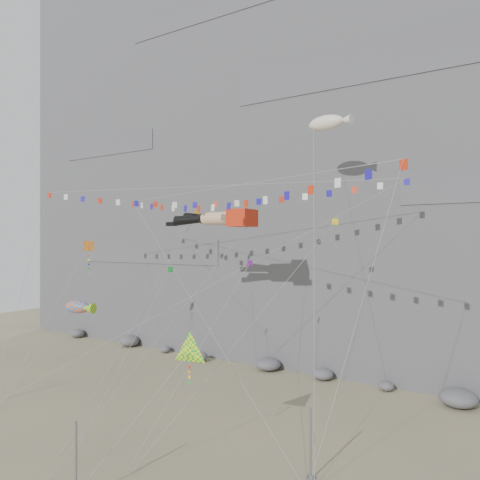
{
  "coord_description": "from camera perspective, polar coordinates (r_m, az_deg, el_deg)",
  "views": [
    {
      "loc": [
        23.51,
        -24.89,
        13.33
      ],
      "look_at": [
        1.7,
        9.0,
        13.39
      ],
      "focal_mm": 35.0,
      "sensor_mm": 36.0,
      "label": 1
    }
  ],
  "objects": [
    {
      "name": "ground",
      "position": [
        36.75,
        -10.61,
        -21.35
      ],
      "size": [
        120.0,
        120.0,
        0.0
      ],
      "primitive_type": "plane",
      "color": "gray",
      "rests_on": "ground"
    },
    {
      "name": "cliff",
      "position": [
        62.66,
        10.31,
        10.65
      ],
      "size": [
        80.0,
        28.0,
        50.0
      ],
      "primitive_type": "cube",
      "color": "slate",
      "rests_on": "ground"
    },
    {
      "name": "talus_boulders",
      "position": [
        49.7,
        3.46,
        -14.92
      ],
      "size": [
        60.0,
        3.0,
        1.2
      ],
      "primitive_type": null,
      "color": "slate",
      "rests_on": "ground"
    },
    {
      "name": "anchor_pole_center",
      "position": [
        27.53,
        -19.36,
        -24.17
      ],
      "size": [
        0.12,
        0.12,
        4.18
      ],
      "primitive_type": "cylinder",
      "color": "gray",
      "rests_on": "ground"
    },
    {
      "name": "anchor_pole_right",
      "position": [
        28.71,
        8.59,
        -23.33
      ],
      "size": [
        0.12,
        0.12,
        4.0
      ],
      "primitive_type": "cylinder",
      "color": "gray",
      "rests_on": "ground"
    },
    {
      "name": "legs_kite",
      "position": [
        39.72,
        -2.57,
        2.61
      ],
      "size": [
        8.15,
        18.18,
        22.75
      ],
      "rotation": [
        0.0,
        0.0,
        0.08
      ],
      "color": "red",
      "rests_on": "ground"
    },
    {
      "name": "flag_banner_upper",
      "position": [
        42.57,
        -4.3,
        6.54
      ],
      "size": [
        33.28,
        17.72,
        25.31
      ],
      "color": "red",
      "rests_on": "ground"
    },
    {
      "name": "flag_banner_lower",
      "position": [
        36.32,
        -2.37,
        6.34
      ],
      "size": [
        30.08,
        12.46,
        21.4
      ],
      "color": "red",
      "rests_on": "ground"
    },
    {
      "name": "harlequin_kite",
      "position": [
        44.88,
        -18.0,
        -0.75
      ],
      "size": [
        4.08,
        7.43,
        14.58
      ],
      "color": "red",
      "rests_on": "ground"
    },
    {
      "name": "fish_windsock",
      "position": [
        44.09,
        -19.22,
        -7.73
      ],
      "size": [
        3.81,
        7.22,
        9.81
      ],
      "color": "#FF590D",
      "rests_on": "ground"
    },
    {
      "name": "delta_kite",
      "position": [
        28.31,
        -6.24,
        -13.44
      ],
      "size": [
        4.58,
        5.64,
        9.13
      ],
      "color": "#FBEE0C",
      "rests_on": "ground"
    },
    {
      "name": "blimp_windsock",
      "position": [
        40.91,
        10.45,
        13.79
      ],
      "size": [
        7.05,
        14.36,
        27.18
      ],
      "color": "#F3E7C8",
      "rests_on": "ground"
    },
    {
      "name": "small_kite_a",
      "position": [
        43.1,
        -5.61,
        2.7
      ],
      "size": [
        2.22,
        16.38,
        22.37
      ],
      "color": "orange",
      "rests_on": "ground"
    },
    {
      "name": "small_kite_b",
      "position": [
        35.75,
        0.94,
        -3.29
      ],
      "size": [
        2.18,
        11.36,
        15.88
      ],
      "color": "purple",
      "rests_on": "ground"
    },
    {
      "name": "small_kite_c",
      "position": [
        37.5,
        -8.71,
        -4.02
      ],
      "size": [
        1.9,
        11.1,
        15.28
      ],
      "color": "green",
      "rests_on": "ground"
    },
    {
      "name": "small_kite_d",
      "position": [
        36.71,
        11.07,
        1.64
      ],
      "size": [
        6.8,
        16.37,
        22.45
      ],
      "color": "yellow",
      "rests_on": "ground"
    }
  ]
}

